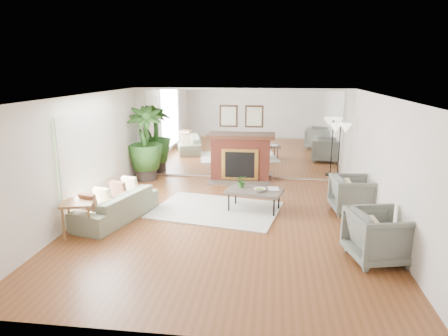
# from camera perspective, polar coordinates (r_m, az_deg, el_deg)

# --- Properties ---
(ground) EXTENTS (7.00, 7.00, 0.00)m
(ground) POSITION_cam_1_polar(r_m,az_deg,el_deg) (8.05, 0.35, -7.91)
(ground) COLOR brown
(ground) RESTS_ON ground
(wall_left) EXTENTS (0.02, 7.00, 2.50)m
(wall_left) POSITION_cam_1_polar(r_m,az_deg,el_deg) (8.55, -19.98, 1.31)
(wall_left) COLOR white
(wall_left) RESTS_ON ground
(wall_right) EXTENTS (0.02, 7.00, 2.50)m
(wall_right) POSITION_cam_1_polar(r_m,az_deg,el_deg) (7.91, 22.41, 0.13)
(wall_right) COLOR white
(wall_right) RESTS_ON ground
(wall_back) EXTENTS (6.00, 0.02, 2.50)m
(wall_back) POSITION_cam_1_polar(r_m,az_deg,el_deg) (11.08, 2.50, 4.86)
(wall_back) COLOR white
(wall_back) RESTS_ON ground
(mirror_panel) EXTENTS (5.40, 0.04, 2.40)m
(mirror_panel) POSITION_cam_1_polar(r_m,az_deg,el_deg) (11.06, 2.49, 4.84)
(mirror_panel) COLOR silver
(mirror_panel) RESTS_ON wall_back
(window_panel) EXTENTS (0.04, 2.40, 1.50)m
(window_panel) POSITION_cam_1_polar(r_m,az_deg,el_deg) (8.86, -18.70, 2.50)
(window_panel) COLOR #B2E09E
(window_panel) RESTS_ON wall_left
(fireplace) EXTENTS (1.85, 0.83, 2.05)m
(fireplace) POSITION_cam_1_polar(r_m,az_deg,el_deg) (10.96, 2.37, 1.62)
(fireplace) COLOR maroon
(fireplace) RESTS_ON ground
(area_rug) EXTENTS (2.93, 2.33, 0.03)m
(area_rug) POSITION_cam_1_polar(r_m,az_deg,el_deg) (8.74, -1.14, -6.00)
(area_rug) COLOR silver
(area_rug) RESTS_ON ground
(coffee_table) EXTENTS (1.30, 0.92, 0.47)m
(coffee_table) POSITION_cam_1_polar(r_m,az_deg,el_deg) (8.62, 4.33, -3.39)
(coffee_table) COLOR #584D46
(coffee_table) RESTS_ON ground
(sofa) EXTENTS (1.29, 2.13, 0.58)m
(sofa) POSITION_cam_1_polar(r_m,az_deg,el_deg) (8.44, -15.13, -5.24)
(sofa) COLOR gray
(sofa) RESTS_ON ground
(armchair_back) EXTENTS (0.94, 0.92, 0.79)m
(armchair_back) POSITION_cam_1_polar(r_m,az_deg,el_deg) (8.97, 17.90, -3.62)
(armchair_back) COLOR slate
(armchair_back) RESTS_ON ground
(armchair_front) EXTENTS (1.10, 1.08, 0.83)m
(armchair_front) POSITION_cam_1_polar(r_m,az_deg,el_deg) (6.89, 21.31, -9.04)
(armchair_front) COLOR slate
(armchair_front) RESTS_ON ground
(side_table) EXTENTS (0.69, 0.69, 0.64)m
(side_table) POSITION_cam_1_polar(r_m,az_deg,el_deg) (7.84, -20.15, -5.24)
(side_table) COLOR olive
(side_table) RESTS_ON ground
(potted_ficus) EXTENTS (1.25, 1.25, 2.02)m
(potted_ficus) POSITION_cam_1_polar(r_m,az_deg,el_deg) (11.12, -11.24, 3.75)
(potted_ficus) COLOR black
(potted_ficus) RESTS_ON ground
(floor_lamp) EXTENTS (0.55, 0.30, 1.68)m
(floor_lamp) POSITION_cam_1_polar(r_m,az_deg,el_deg) (10.49, 16.27, 4.80)
(floor_lamp) COLOR black
(floor_lamp) RESTS_ON ground
(tabletop_plant) EXTENTS (0.28, 0.25, 0.29)m
(tabletop_plant) POSITION_cam_1_polar(r_m,az_deg,el_deg) (8.73, 2.53, -1.87)
(tabletop_plant) COLOR #356B27
(tabletop_plant) RESTS_ON coffee_table
(fruit_bowl) EXTENTS (0.27, 0.27, 0.06)m
(fruit_bowl) POSITION_cam_1_polar(r_m,az_deg,el_deg) (8.51, 5.13, -3.12)
(fruit_bowl) COLOR olive
(fruit_bowl) RESTS_ON coffee_table
(book) EXTENTS (0.25, 0.32, 0.02)m
(book) POSITION_cam_1_polar(r_m,az_deg,el_deg) (8.66, 6.33, -2.99)
(book) COLOR olive
(book) RESTS_ON coffee_table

